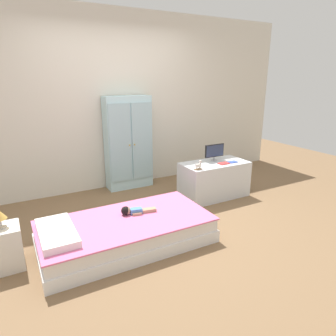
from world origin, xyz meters
name	(u,v)px	position (x,y,z in m)	size (l,w,h in m)	color
ground_plane	(161,224)	(0.00, 0.00, -0.01)	(10.00, 10.00, 0.02)	brown
back_wall	(114,102)	(0.00, 1.57, 1.35)	(6.40, 0.05, 2.70)	silver
bed	(127,232)	(-0.54, -0.24, 0.14)	(1.79, 0.92, 0.28)	white
pillow	(57,232)	(-1.24, -0.24, 0.32)	(0.32, 0.66, 0.07)	white
doll	(132,211)	(-0.43, -0.14, 0.32)	(0.39, 0.15, 0.10)	#4C84C6
nightstand	(5,248)	(-1.69, -0.10, 0.21)	(0.30, 0.30, 0.42)	silver
wardrobe	(128,143)	(0.15, 1.39, 0.73)	(0.72, 0.31, 1.45)	silver
tv_stand	(214,180)	(1.10, 0.40, 0.26)	(0.99, 0.51, 0.53)	silver
tv_monitor	(214,151)	(1.15, 0.48, 0.67)	(0.32, 0.10, 0.25)	#99999E
rocking_horse_toy	(199,165)	(0.70, 0.23, 0.59)	(0.11, 0.04, 0.13)	#8E6642
book_red	(224,163)	(1.17, 0.28, 0.53)	(0.15, 0.10, 0.01)	#CC3838
book_blue	(233,162)	(1.34, 0.28, 0.53)	(0.13, 0.09, 0.01)	blue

